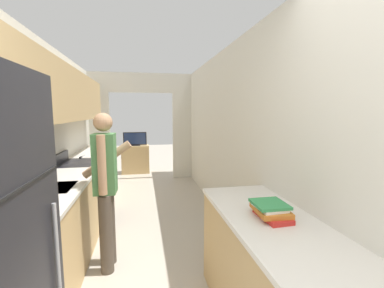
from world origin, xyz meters
The scene contains 11 objects.
wall_left centered at (-1.12, 2.60, 1.51)m, with size 0.38×7.94×2.50m.
wall_right centered at (1.21, 2.17, 1.25)m, with size 0.06×7.94×2.50m.
wall_far_with_doorway centered at (0.00, 5.57, 1.42)m, with size 2.76×0.06×2.50m.
counter_left centered at (-0.88, 3.09, 0.44)m, with size 0.62×4.24×0.88m.
counter_right centered at (0.88, 0.90, 0.44)m, with size 0.62×1.66×0.88m.
range_oven centered at (-0.87, 3.30, 0.45)m, with size 0.66×0.73×1.02m.
person centered at (-0.36, 2.03, 0.86)m, with size 0.51×0.38×1.60m.
book_stack centered at (0.87, 0.98, 0.93)m, with size 0.23×0.31×0.10m.
tv_cabinet centered at (-0.19, 6.27, 0.36)m, with size 0.71×0.42×0.73m.
television centered at (-0.19, 6.23, 0.90)m, with size 0.60×0.16×0.35m.
knife centered at (-0.96, 3.75, 0.89)m, with size 0.04×0.34×0.02m.
Camera 1 is at (0.02, -0.59, 1.61)m, focal length 24.00 mm.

